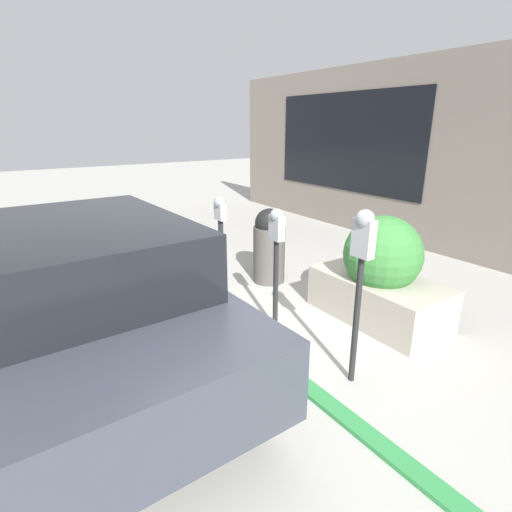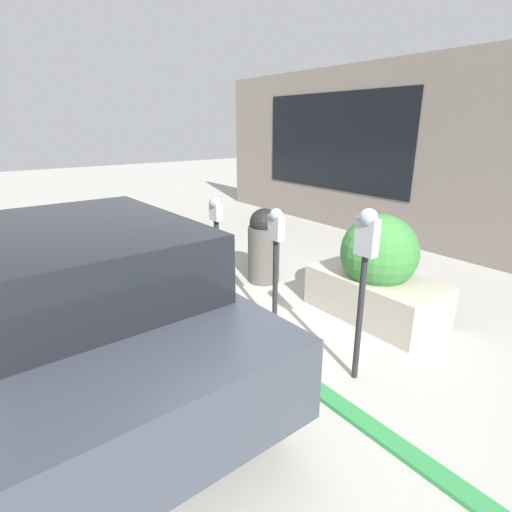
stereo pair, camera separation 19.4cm
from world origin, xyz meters
TOP-DOWN VIEW (x-y plane):
  - ground_plane at (0.00, 0.00)m, footprint 40.00×40.00m
  - curb_strip at (0.00, 0.08)m, footprint 13.50×0.16m
  - building_facade at (0.00, -4.47)m, footprint 13.50×0.17m
  - parking_meter_nearest at (-1.19, -0.34)m, footprint 0.19×0.16m
  - parking_meter_second at (-0.03, -0.33)m, footprint 0.17×0.15m
  - parking_meter_middle at (1.21, -0.34)m, footprint 0.19×0.16m
  - planter_box at (-0.49, -1.51)m, footprint 1.56×0.89m
  - parked_car_front at (0.24, 1.56)m, footprint 4.00×1.90m
  - trash_bin at (1.20, -1.13)m, footprint 0.46×0.46m

SIDE VIEW (x-z plane):
  - ground_plane at x=0.00m, z-range 0.00..0.00m
  - curb_strip at x=0.00m, z-range 0.00..0.04m
  - planter_box at x=-0.49m, z-range -0.09..1.16m
  - trash_bin at x=1.20m, z-range 0.00..1.09m
  - parked_car_front at x=0.24m, z-range 0.04..1.52m
  - parking_meter_middle at x=1.21m, z-range 0.28..1.62m
  - parking_meter_second at x=-0.03m, z-range 0.32..1.71m
  - parking_meter_nearest at x=-1.19m, z-range 0.40..1.98m
  - building_facade at x=0.00m, z-range 0.01..3.37m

